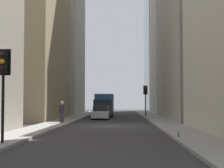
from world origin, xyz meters
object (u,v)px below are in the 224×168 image
Objects in this scene: delivery_truck at (104,105)px; traffic_light_foreground at (3,73)px; sedan_silver at (101,113)px; pedestrian at (62,111)px; traffic_light_midblock at (146,94)px; discarded_bottle at (179,135)px.

traffic_light_foreground is (-31.79, 2.55, 1.53)m from delivery_truck.
sedan_silver is 9.99m from pedestrian.
traffic_light_foreground reaches higher than delivery_truck.
traffic_light_midblock is (-0.96, -5.15, 1.42)m from delivery_truck.
discarded_bottle is (-28.98, -5.04, -1.21)m from delivery_truck.
traffic_light_foreground reaches higher than traffic_light_midblock.
pedestrian reaches higher than sedan_silver.
sedan_silver reaches higher than discarded_bottle.
pedestrian is 14.46m from discarded_bottle.
sedan_silver is at bearing 139.88° from traffic_light_midblock.
traffic_light_foreground is at bearing -179.87° from pedestrian.
traffic_light_foreground is at bearing 110.35° from discarded_bottle.
traffic_light_foreground is 8.55m from discarded_bottle.
pedestrian is 6.44× the size of discarded_bottle.
discarded_bottle is at bearing -167.04° from sedan_silver.
delivery_truck reaches higher than sedan_silver.
pedestrian is (-16.72, 2.58, -0.37)m from delivery_truck.
delivery_truck is 7.12m from sedan_silver.
discarded_bottle is (-12.26, -7.63, -0.84)m from pedestrian.
traffic_light_midblock is (30.84, -7.70, -0.11)m from traffic_light_foreground.
delivery_truck reaches higher than pedestrian.
pedestrian is at bearing 153.85° from traffic_light_midblock.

